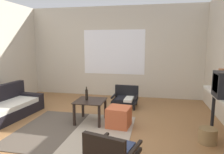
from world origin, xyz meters
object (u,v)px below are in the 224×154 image
at_px(couch, 2,109).
at_px(coffee_table, 90,105).
at_px(armchair_striped_foreground, 111,152).
at_px(glass_bottle, 87,94).
at_px(armchair_by_window, 125,97).
at_px(wicker_basket, 208,136).
at_px(ottoman_orange, 119,117).
at_px(clay_vase, 221,82).

height_order(couch, coffee_table, couch).
bearing_deg(armchair_striped_foreground, coffee_table, 116.41).
distance_m(couch, glass_bottle, 1.89).
bearing_deg(glass_bottle, coffee_table, -10.39).
height_order(armchair_by_window, glass_bottle, glass_bottle).
xyz_separation_m(armchair_by_window, armchair_striped_foreground, (0.21, -2.77, 0.01)).
bearing_deg(coffee_table, wicker_basket, -12.62).
bearing_deg(wicker_basket, couch, 176.33).
distance_m(ottoman_orange, glass_bottle, 0.80).
relative_size(armchair_striped_foreground, glass_bottle, 2.72).
bearing_deg(armchair_striped_foreground, glass_bottle, 118.57).
bearing_deg(coffee_table, armchair_striped_foreground, -63.59).
distance_m(armchair_striped_foreground, ottoman_orange, 1.43).
distance_m(armchair_by_window, clay_vase, 2.42).
bearing_deg(clay_vase, armchair_striped_foreground, -140.10).
xyz_separation_m(armchair_by_window, ottoman_orange, (0.06, -1.35, -0.05)).
height_order(ottoman_orange, glass_bottle, glass_bottle).
distance_m(glass_bottle, wicker_basket, 2.33).
xyz_separation_m(coffee_table, glass_bottle, (-0.08, 0.01, 0.21)).
distance_m(armchair_by_window, ottoman_orange, 1.35).
bearing_deg(glass_bottle, armchair_striped_foreground, -61.43).
distance_m(coffee_table, armchair_striped_foreground, 1.72).
relative_size(armchair_by_window, glass_bottle, 2.36).
relative_size(armchair_by_window, armchair_striped_foreground, 0.87).
xyz_separation_m(clay_vase, glass_bottle, (-2.44, 0.21, -0.39)).
bearing_deg(armchair_by_window, wicker_basket, -47.13).
xyz_separation_m(couch, armchair_striped_foreground, (2.68, -1.31, 0.04)).
bearing_deg(glass_bottle, wicker_basket, -12.53).
relative_size(coffee_table, glass_bottle, 2.14).
bearing_deg(coffee_table, ottoman_orange, -10.09).
xyz_separation_m(couch, glass_bottle, (1.84, 0.24, 0.36)).
relative_size(coffee_table, ottoman_orange, 1.37).
distance_m(ottoman_orange, clay_vase, 1.92).
distance_m(armchair_by_window, wicker_basket, 2.35).
bearing_deg(glass_bottle, couch, -172.69).
height_order(coffee_table, ottoman_orange, coffee_table).
bearing_deg(armchair_striped_foreground, clay_vase, 39.90).
bearing_deg(couch, clay_vase, 0.36).
height_order(armchair_by_window, clay_vase, clay_vase).
distance_m(armchair_striped_foreground, clay_vase, 2.21).
distance_m(couch, armchair_by_window, 2.87).
bearing_deg(couch, glass_bottle, 7.31).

